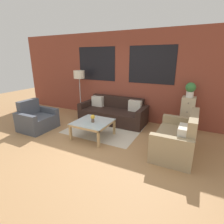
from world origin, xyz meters
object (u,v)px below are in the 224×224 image
(potted_plant, at_px, (190,89))
(floor_lamp, at_px, (79,77))
(armchair_corner, at_px, (37,120))
(drawer_cabinet, at_px, (187,114))
(couch_dark, at_px, (113,113))
(settee_vintage, at_px, (177,139))
(coffee_table, at_px, (93,124))
(flower_vase, at_px, (93,118))

(potted_plant, bearing_deg, floor_lamp, -177.38)
(armchair_corner, xyz_separation_m, drawer_cabinet, (3.89, 1.79, 0.22))
(couch_dark, relative_size, potted_plant, 5.41)
(settee_vintage, bearing_deg, potted_plant, 87.02)
(settee_vintage, distance_m, coffee_table, 2.06)
(settee_vintage, bearing_deg, drawer_cabinet, 87.02)
(armchair_corner, bearing_deg, coffee_table, 8.65)
(settee_vintage, bearing_deg, armchair_corner, -173.26)
(flower_vase, bearing_deg, potted_plant, 36.95)
(settee_vintage, relative_size, armchair_corner, 1.55)
(couch_dark, bearing_deg, coffee_table, -87.33)
(floor_lamp, distance_m, flower_vase, 2.17)
(flower_vase, bearing_deg, coffee_table, 123.98)
(couch_dark, xyz_separation_m, settee_vintage, (2.11, -1.12, 0.03))
(drawer_cabinet, xyz_separation_m, potted_plant, (-0.00, 0.00, 0.71))
(potted_plant, distance_m, flower_vase, 2.70)
(armchair_corner, distance_m, floor_lamp, 2.00)
(couch_dark, height_order, drawer_cabinet, drawer_cabinet)
(floor_lamp, distance_m, drawer_cabinet, 3.64)
(floor_lamp, bearing_deg, potted_plant, 2.62)
(couch_dark, relative_size, armchair_corner, 2.30)
(coffee_table, bearing_deg, couch_dark, 92.67)
(armchair_corner, bearing_deg, couch_dark, 42.76)
(coffee_table, bearing_deg, drawer_cabinet, 35.69)
(floor_lamp, bearing_deg, couch_dark, -2.51)
(couch_dark, distance_m, potted_plant, 2.38)
(couch_dark, distance_m, drawer_cabinet, 2.21)
(coffee_table, bearing_deg, settee_vintage, 5.09)
(floor_lamp, bearing_deg, flower_vase, -44.59)
(armchair_corner, relative_size, drawer_cabinet, 0.94)
(armchair_corner, distance_m, coffee_table, 1.79)
(settee_vintage, height_order, flower_vase, settee_vintage)
(couch_dark, bearing_deg, flower_vase, -86.07)
(floor_lamp, relative_size, flower_vase, 8.03)
(settee_vintage, relative_size, coffee_table, 1.60)
(couch_dark, height_order, armchair_corner, armchair_corner)
(flower_vase, bearing_deg, settee_vintage, 6.51)
(drawer_cabinet, bearing_deg, coffee_table, -144.31)
(floor_lamp, distance_m, potted_plant, 3.53)
(couch_dark, relative_size, drawer_cabinet, 2.16)
(armchair_corner, height_order, coffee_table, armchair_corner)
(settee_vintage, height_order, floor_lamp, floor_lamp)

